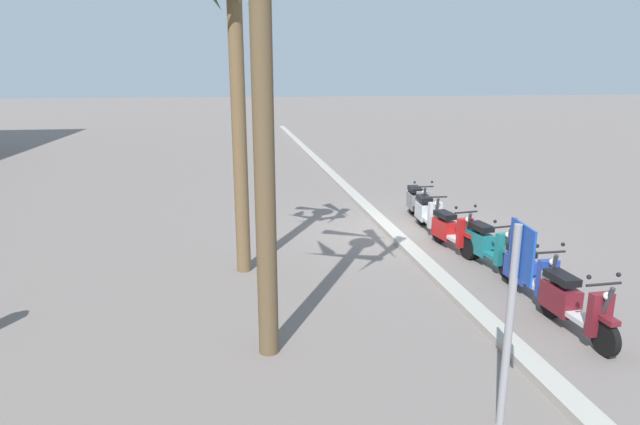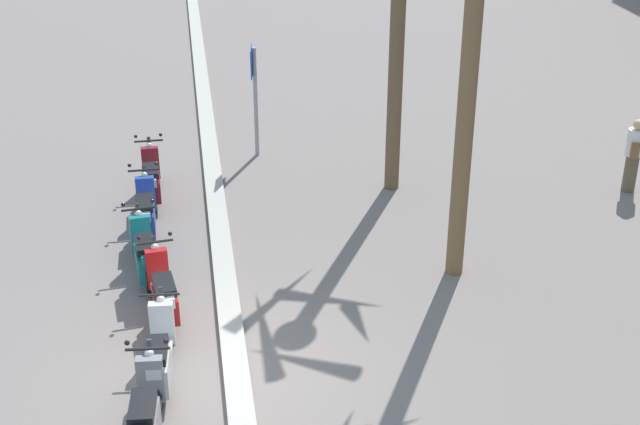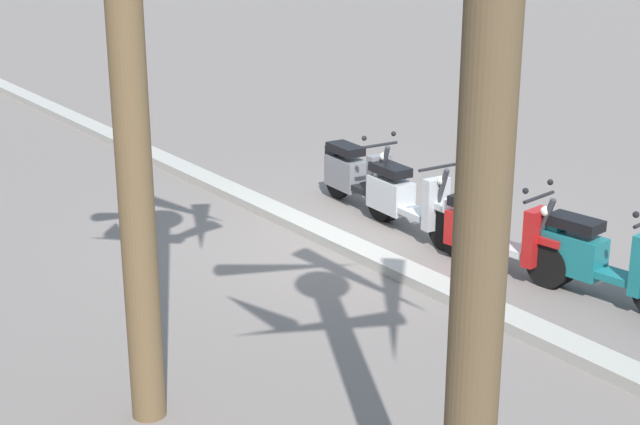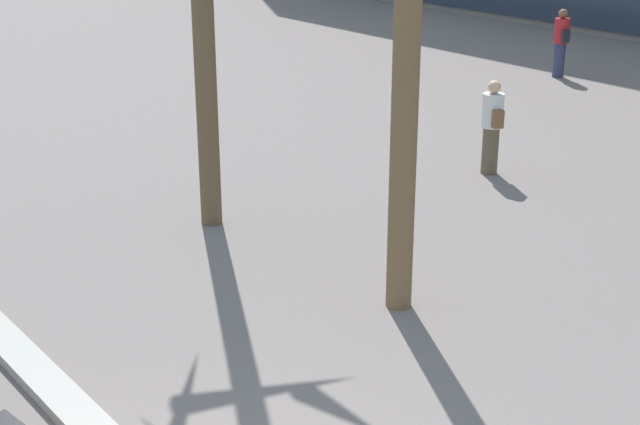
% 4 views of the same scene
% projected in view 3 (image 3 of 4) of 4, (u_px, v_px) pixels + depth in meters
% --- Properties ---
extents(ground_plane, '(200.00, 200.00, 0.00)m').
position_uv_depth(ground_plane, '(351.00, 241.00, 12.23)').
color(ground_plane, slate).
extents(curb_strip, '(60.00, 0.36, 0.12)m').
position_uv_depth(curb_strip, '(338.00, 240.00, 12.09)').
color(curb_strip, '#ADA89E').
rests_on(curb_strip, ground).
extents(scooter_teal_tail_end, '(1.74, 0.59, 1.17)m').
position_uv_depth(scooter_teal_tail_end, '(595.00, 258.00, 10.40)').
color(scooter_teal_tail_end, black).
rests_on(scooter_teal_tail_end, ground).
extents(scooter_red_lead_nearest, '(1.77, 0.60, 1.17)m').
position_uv_depth(scooter_red_lead_nearest, '(493.00, 233.00, 11.19)').
color(scooter_red_lead_nearest, black).
rests_on(scooter_red_lead_nearest, ground).
extents(scooter_silver_gap_after_mid, '(1.87, 0.56, 1.04)m').
position_uv_depth(scooter_silver_gap_after_mid, '(404.00, 198.00, 12.48)').
color(scooter_silver_gap_after_mid, black).
rests_on(scooter_silver_gap_after_mid, ground).
extents(scooter_grey_mid_centre, '(1.74, 0.56, 1.17)m').
position_uv_depth(scooter_grey_mid_centre, '(356.00, 176.00, 13.48)').
color(scooter_grey_mid_centre, black).
rests_on(scooter_grey_mid_centre, ground).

